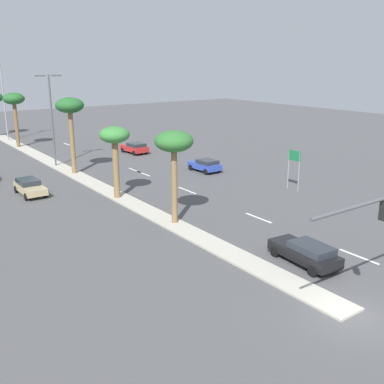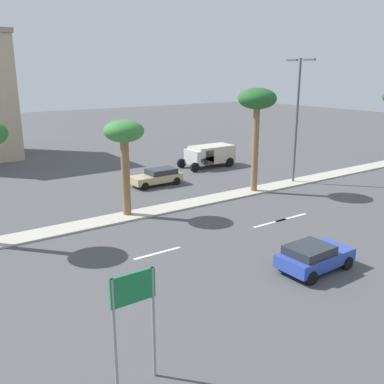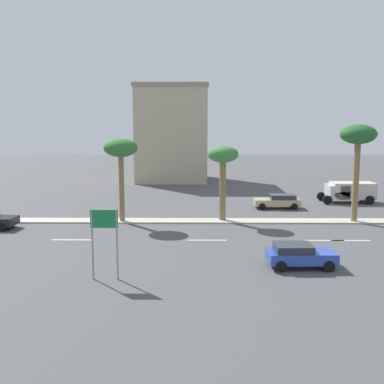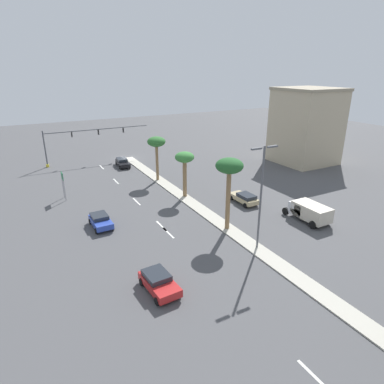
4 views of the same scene
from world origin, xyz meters
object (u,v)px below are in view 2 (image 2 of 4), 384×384
street_lamp_left (297,111)px  sedan_blue_far (314,256)px  palm_tree_center (124,138)px  sedan_tan_outboard (157,176)px  directional_road_sign (134,306)px  palm_tree_outboard (257,104)px  box_truck (208,155)px

street_lamp_left → sedan_blue_far: (12.39, -12.04, -5.30)m
palm_tree_center → sedan_tan_outboard: bearing=135.6°
directional_road_sign → palm_tree_outboard: bearing=128.5°
sedan_tan_outboard → box_truck: (-3.30, 7.77, 0.48)m
street_lamp_left → box_truck: (-9.22, -2.25, -4.83)m
directional_road_sign → box_truck: 31.41m
palm_tree_outboard → street_lamp_left: (-0.32, 4.82, -0.82)m
palm_tree_outboard → directional_road_sign: bearing=-51.5°
directional_road_sign → street_lamp_left: size_ratio=0.37×
sedan_tan_outboard → box_truck: 8.45m
palm_tree_center → box_truck: bearing=124.1°
palm_tree_center → street_lamp_left: bearing=89.7°
palm_tree_outboard → street_lamp_left: 4.90m
directional_road_sign → palm_tree_center: (-14.65, 6.99, 2.52)m
sedan_tan_outboard → box_truck: bearing=113.0°
box_truck → palm_tree_center: bearing=-55.9°
palm_tree_outboard → box_truck: (-9.53, 2.57, -5.65)m
palm_tree_outboard → box_truck: size_ratio=1.45×
palm_tree_outboard → street_lamp_left: street_lamp_left is taller
directional_road_sign → palm_tree_center: 16.43m
box_truck → sedan_tan_outboard: bearing=-67.0°
directional_road_sign → street_lamp_left: bearing=122.7°
directional_road_sign → palm_tree_outboard: 23.25m
sedan_blue_far → street_lamp_left: bearing=135.8°
street_lamp_left → box_truck: 10.64m
palm_tree_outboard → sedan_blue_far: bearing=-30.9°
palm_tree_outboard → box_truck: palm_tree_outboard is taller
palm_tree_center → palm_tree_outboard: palm_tree_outboard is taller
directional_road_sign → sedan_blue_far: (-2.18, 10.67, -1.96)m
sedan_blue_far → sedan_tan_outboard: size_ratio=0.89×
sedan_blue_far → directional_road_sign: bearing=-78.5°
street_lamp_left → palm_tree_outboard: bearing=-86.3°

